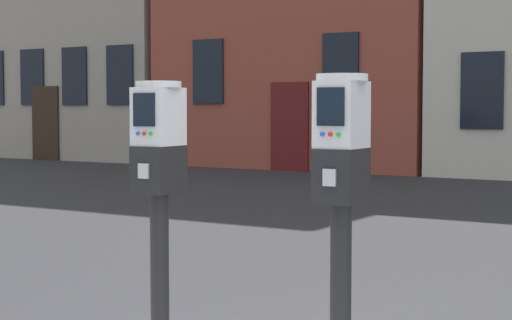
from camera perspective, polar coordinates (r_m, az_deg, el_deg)
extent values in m
cylinder|color=black|center=(4.23, -6.35, -8.73)|extent=(0.10, 0.10, 0.97)
cube|color=black|center=(4.15, -6.40, -0.61)|extent=(0.18, 0.25, 0.23)
cube|color=#A5A8AD|center=(4.04, -7.42, -0.72)|extent=(0.06, 0.02, 0.07)
cube|color=#B7BABF|center=(4.14, -6.43, 2.85)|extent=(0.18, 0.24, 0.28)
cube|color=black|center=(4.04, -7.38, 3.30)|extent=(0.12, 0.02, 0.15)
cylinder|color=blue|center=(4.06, -7.79, 1.74)|extent=(0.02, 0.01, 0.02)
cylinder|color=red|center=(4.04, -7.39, 1.74)|extent=(0.02, 0.01, 0.02)
cylinder|color=green|center=(4.02, -6.98, 1.73)|extent=(0.02, 0.01, 0.02)
cylinder|color=#B7BABF|center=(4.14, -6.44, 4.97)|extent=(0.23, 0.23, 0.03)
cylinder|color=black|center=(3.73, 5.58, -10.34)|extent=(0.10, 0.10, 0.98)
cube|color=black|center=(3.63, 5.64, -1.01)|extent=(0.18, 0.25, 0.23)
cube|color=#A5A8AD|center=(3.51, 4.85, -1.16)|extent=(0.06, 0.02, 0.07)
cube|color=#B7BABF|center=(3.62, 5.67, 2.99)|extent=(0.18, 0.24, 0.28)
cube|color=black|center=(3.51, 4.93, 3.52)|extent=(0.12, 0.02, 0.16)
cylinder|color=blue|center=(3.52, 4.38, 1.71)|extent=(0.02, 0.01, 0.02)
cylinder|color=red|center=(3.51, 4.91, 1.70)|extent=(0.02, 0.01, 0.02)
cylinder|color=green|center=(3.50, 5.43, 1.69)|extent=(0.02, 0.01, 0.02)
cylinder|color=#B7BABF|center=(3.62, 5.68, 5.43)|extent=(0.23, 0.23, 0.03)
cube|color=black|center=(25.73, -14.51, 5.30)|extent=(0.90, 0.06, 1.60)
cube|color=black|center=(24.57, -11.86, 5.42)|extent=(0.90, 0.06, 1.60)
cube|color=black|center=(23.47, -8.95, 5.55)|extent=(0.90, 0.06, 1.60)
cube|color=black|center=(25.36, -13.69, 2.37)|extent=(1.00, 0.07, 2.10)
cube|color=black|center=(21.70, -3.18, 5.84)|extent=(0.90, 0.06, 1.60)
cube|color=black|center=(19.83, 5.58, 6.05)|extent=(0.90, 0.06, 1.60)
cube|color=#591414|center=(20.44, 2.23, 2.21)|extent=(1.00, 0.07, 2.10)
cube|color=black|center=(18.60, 14.65, 4.45)|extent=(0.90, 0.06, 1.60)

